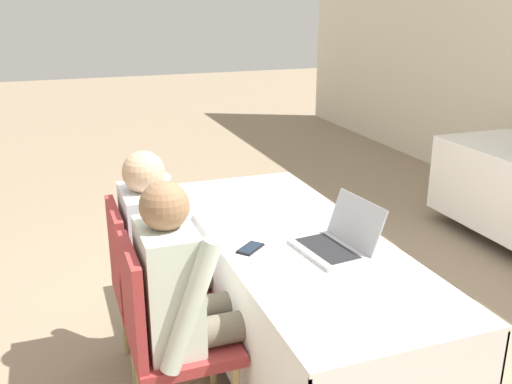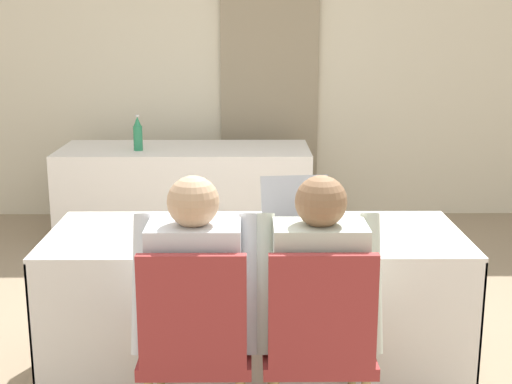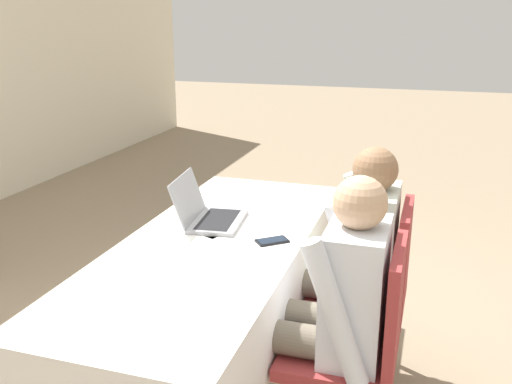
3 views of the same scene
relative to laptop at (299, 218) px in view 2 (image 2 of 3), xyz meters
The scene contains 15 objects.
ground_plane 0.82m from the laptop, 153.38° to the right, with size 24.00×24.00×0.00m, color gray.
wall_back 3.02m from the laptop, 94.15° to the left, with size 12.00×0.06×2.70m.
curtain_panel 2.95m from the laptop, 91.34° to the left, with size 0.85×0.04×2.65m.
conference_table_near 0.33m from the laptop, 153.38° to the right, with size 1.99×0.78×0.74m.
conference_table_far 2.38m from the laptop, 108.86° to the left, with size 1.99×0.78×0.74m.
laptop is the anchor object (origin of this frame).
cell_phone 0.39m from the laptop, 111.86° to the right, with size 0.15×0.16×0.01m.
paper_beside_laptop 0.06m from the laptop, behind, with size 0.30×0.35×0.00m.
paper_centre_table 0.29m from the laptop, 155.25° to the right, with size 0.29×0.34×0.00m.
paper_left_edge 0.77m from the laptop, 157.17° to the right, with size 0.32×0.36×0.00m.
water_bottle 2.41m from the laptop, 117.69° to the left, with size 0.07×0.07×0.28m.
chair_near_left 0.97m from the laptop, 119.58° to the right, with size 0.44×0.44×0.90m.
chair_near_right 0.85m from the laptop, 88.05° to the right, with size 0.44×0.44×0.90m.
person_checkered_shirt 0.85m from the laptop, 123.06° to the right, with size 0.50×0.52×1.16m.
person_white_shirt 0.71m from the laptop, 87.77° to the right, with size 0.50×0.52×1.16m.
Camera 2 is at (-0.03, -3.28, 1.73)m, focal length 50.00 mm.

